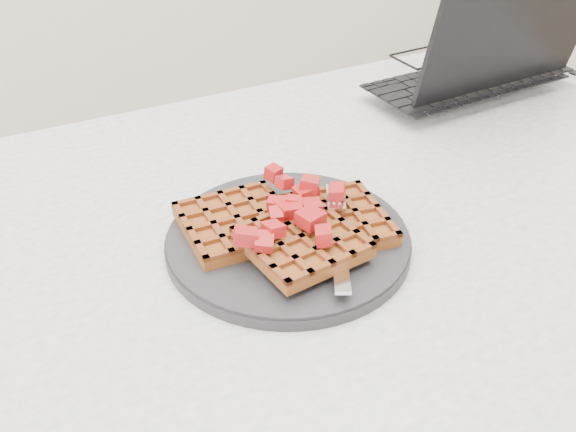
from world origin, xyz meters
The scene contains 6 objects.
table centered at (0.00, 0.00, 0.64)m, with size 1.20×0.80×0.75m.
plate centered at (-0.06, -0.02, 0.76)m, with size 0.27×0.27×0.02m, color black.
waffles centered at (-0.06, -0.03, 0.78)m, with size 0.22×0.20×0.03m.
strawberry_pile centered at (-0.06, -0.02, 0.80)m, with size 0.15×0.15×0.02m, color #8A0408, non-canonical shape.
fork centered at (-0.02, -0.06, 0.77)m, with size 0.02×0.18×0.02m, color silver, non-canonical shape.
laptop centered at (0.40, 0.24, 0.79)m, with size 0.36×0.27×0.24m.
Camera 1 is at (-0.32, -0.53, 1.18)m, focal length 40.00 mm.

